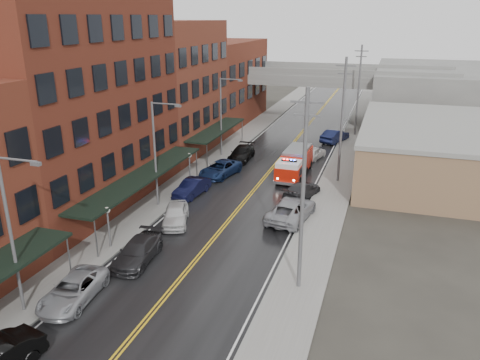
% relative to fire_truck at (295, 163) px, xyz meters
% --- Properties ---
extents(road, '(11.00, 160.00, 0.02)m').
position_rel_fire_truck_xyz_m(road, '(-2.77, -5.33, -1.45)').
color(road, black).
rests_on(road, ground).
extents(sidewalk_left, '(3.00, 160.00, 0.15)m').
position_rel_fire_truck_xyz_m(sidewalk_left, '(-10.07, -5.33, -1.39)').
color(sidewalk_left, slate).
rests_on(sidewalk_left, ground).
extents(sidewalk_right, '(3.00, 160.00, 0.15)m').
position_rel_fire_truck_xyz_m(sidewalk_right, '(4.53, -5.33, -1.39)').
color(sidewalk_right, slate).
rests_on(sidewalk_right, ground).
extents(curb_left, '(0.30, 160.00, 0.15)m').
position_rel_fire_truck_xyz_m(curb_left, '(-8.42, -5.33, -1.39)').
color(curb_left, gray).
rests_on(curb_left, ground).
extents(curb_right, '(0.30, 160.00, 0.15)m').
position_rel_fire_truck_xyz_m(curb_right, '(2.88, -5.33, -1.39)').
color(curb_right, gray).
rests_on(curb_right, ground).
extents(brick_building_b, '(9.00, 20.00, 18.00)m').
position_rel_fire_truck_xyz_m(brick_building_b, '(-16.07, -12.33, 7.54)').
color(brick_building_b, '#5F2319').
rests_on(brick_building_b, ground).
extents(brick_building_c, '(9.00, 15.00, 15.00)m').
position_rel_fire_truck_xyz_m(brick_building_c, '(-16.07, 5.17, 6.04)').
color(brick_building_c, maroon).
rests_on(brick_building_c, ground).
extents(brick_building_far, '(9.00, 20.00, 12.00)m').
position_rel_fire_truck_xyz_m(brick_building_far, '(-16.07, 22.67, 4.54)').
color(brick_building_far, maroon).
rests_on(brick_building_far, ground).
extents(tan_building, '(14.00, 22.00, 5.00)m').
position_rel_fire_truck_xyz_m(tan_building, '(13.23, 4.67, 1.04)').
color(tan_building, olive).
rests_on(tan_building, ground).
extents(right_far_block, '(18.00, 30.00, 8.00)m').
position_rel_fire_truck_xyz_m(right_far_block, '(15.23, 34.67, 2.54)').
color(right_far_block, slate).
rests_on(right_far_block, ground).
extents(awning_1, '(2.60, 18.00, 3.09)m').
position_rel_fire_truck_xyz_m(awning_1, '(-10.26, -12.33, 1.53)').
color(awning_1, black).
rests_on(awning_1, ground).
extents(awning_2, '(2.60, 13.00, 3.09)m').
position_rel_fire_truck_xyz_m(awning_2, '(-10.26, 5.17, 1.52)').
color(awning_2, black).
rests_on(awning_2, ground).
extents(globe_lamp_1, '(0.44, 0.44, 3.12)m').
position_rel_fire_truck_xyz_m(globe_lamp_1, '(-9.17, -19.33, 0.85)').
color(globe_lamp_1, '#59595B').
rests_on(globe_lamp_1, ground).
extents(globe_lamp_2, '(0.44, 0.44, 3.12)m').
position_rel_fire_truck_xyz_m(globe_lamp_2, '(-9.17, -5.33, 0.85)').
color(globe_lamp_2, '#59595B').
rests_on(globe_lamp_2, ground).
extents(street_lamp_0, '(2.64, 0.22, 9.00)m').
position_rel_fire_truck_xyz_m(street_lamp_0, '(-9.32, -27.33, 3.72)').
color(street_lamp_0, '#59595B').
rests_on(street_lamp_0, ground).
extents(street_lamp_1, '(2.64, 0.22, 9.00)m').
position_rel_fire_truck_xyz_m(street_lamp_1, '(-9.32, -11.33, 3.72)').
color(street_lamp_1, '#59595B').
rests_on(street_lamp_1, ground).
extents(street_lamp_2, '(2.64, 0.22, 9.00)m').
position_rel_fire_truck_xyz_m(street_lamp_2, '(-9.32, 4.67, 3.72)').
color(street_lamp_2, '#59595B').
rests_on(street_lamp_2, ground).
extents(utility_pole_0, '(1.80, 0.24, 12.00)m').
position_rel_fire_truck_xyz_m(utility_pole_0, '(4.43, -20.33, 4.84)').
color(utility_pole_0, '#59595B').
rests_on(utility_pole_0, ground).
extents(utility_pole_1, '(1.80, 0.24, 12.00)m').
position_rel_fire_truck_xyz_m(utility_pole_1, '(4.43, -0.33, 4.84)').
color(utility_pole_1, '#59595B').
rests_on(utility_pole_1, ground).
extents(utility_pole_2, '(1.80, 0.24, 12.00)m').
position_rel_fire_truck_xyz_m(utility_pole_2, '(4.43, 19.67, 4.84)').
color(utility_pole_2, '#59595B').
rests_on(utility_pole_2, ground).
extents(overpass, '(40.00, 10.00, 7.50)m').
position_rel_fire_truck_xyz_m(overpass, '(-2.77, 26.67, 4.52)').
color(overpass, slate).
rests_on(overpass, ground).
extents(fire_truck, '(3.11, 7.45, 2.70)m').
position_rel_fire_truck_xyz_m(fire_truck, '(0.00, 0.00, 0.00)').
color(fire_truck, '#BB1808').
rests_on(fire_truck, ground).
extents(parked_car_left_2, '(2.80, 5.23, 1.40)m').
position_rel_fire_truck_xyz_m(parked_car_left_2, '(-7.58, -25.59, -0.76)').
color(parked_car_left_2, '#94959B').
rests_on(parked_car_left_2, ground).
extents(parked_car_left_3, '(2.50, 5.22, 1.47)m').
position_rel_fire_truck_xyz_m(parked_car_left_3, '(-6.37, -20.37, -0.73)').
color(parked_car_left_3, '#242426').
rests_on(parked_car_left_3, ground).
extents(parked_car_left_4, '(3.31, 4.97, 1.57)m').
position_rel_fire_truck_xyz_m(parked_car_left_4, '(-6.56, -14.13, -0.68)').
color(parked_car_left_4, silver).
rests_on(parked_car_left_4, ground).
extents(parked_car_left_5, '(2.16, 4.76, 1.52)m').
position_rel_fire_truck_xyz_m(parked_car_left_5, '(-7.77, -8.13, -0.70)').
color(parked_car_left_5, black).
rests_on(parked_car_left_5, ground).
extents(parked_car_left_6, '(3.55, 5.85, 1.52)m').
position_rel_fire_truck_xyz_m(parked_car_left_6, '(-7.22, -2.13, -0.70)').
color(parked_car_left_6, '#14244C').
rests_on(parked_car_left_6, ground).
extents(parked_car_left_7, '(2.35, 5.41, 1.55)m').
position_rel_fire_truck_xyz_m(parked_car_left_7, '(-6.86, 3.87, -0.69)').
color(parked_car_left_7, black).
rests_on(parked_car_left_7, ground).
extents(parked_car_right_0, '(3.58, 6.35, 1.67)m').
position_rel_fire_truck_xyz_m(parked_car_right_0, '(1.92, -10.60, -0.63)').
color(parked_car_right_0, '#93949A').
rests_on(parked_car_right_0, ground).
extents(parked_car_right_1, '(3.23, 5.13, 1.39)m').
position_rel_fire_truck_xyz_m(parked_car_right_1, '(1.81, -5.53, -0.77)').
color(parked_car_right_1, '#28282A').
rests_on(parked_car_right_1, ground).
extents(parked_car_right_2, '(2.70, 4.49, 1.43)m').
position_rel_fire_truck_xyz_m(parked_car_right_2, '(0.83, 6.90, -0.75)').
color(parked_car_right_2, silver).
rests_on(parked_car_right_2, ground).
extents(parked_car_right_3, '(3.39, 5.37, 1.67)m').
position_rel_fire_truck_xyz_m(parked_car_right_3, '(2.23, 15.17, -0.63)').
color(parked_car_right_3, '#0E1333').
rests_on(parked_car_right_3, ground).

